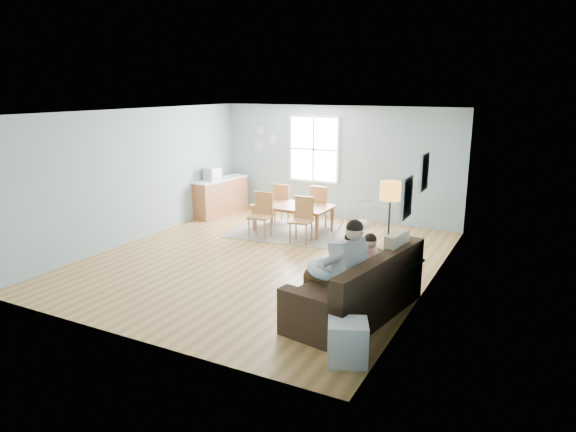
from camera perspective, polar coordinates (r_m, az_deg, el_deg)
The scene contains 22 objects.
room at distance 9.13m, azimuth -2.75°, elevation 9.76°, with size 8.40×9.40×3.90m.
window at distance 12.54m, azimuth 2.91°, elevation 7.41°, with size 1.32×0.08×1.62m.
pictures at distance 7.12m, azimuth 13.99°, elevation 3.49°, with size 0.05×1.34×0.74m.
wall_plates at distance 13.17m, azimuth -2.69°, elevation 8.52°, with size 0.67×0.02×0.66m.
sofa at distance 7.28m, azimuth 7.95°, elevation -8.52°, with size 1.37×2.43×0.93m.
green_throw at distance 7.86m, azimuth 10.22°, elevation -4.85°, with size 1.04×0.85×0.04m, color #155D16.
beige_pillow at distance 7.50m, azimuth 11.95°, elevation -3.85°, with size 0.15×0.54×0.54m, color #C3B395.
father at distance 6.92m, azimuth 5.70°, elevation -5.55°, with size 1.10×0.69×1.48m.
nursing_pillow at distance 7.03m, azimuth 4.46°, elevation -5.89°, with size 0.57×0.57×0.16m, color #C6E7F8.
infant at distance 7.03m, azimuth 4.61°, elevation -5.02°, with size 0.17×0.42×0.15m.
toddler at distance 7.34m, azimuth 8.33°, elevation -4.56°, with size 0.61×0.37×0.91m.
floor_lamp at distance 8.34m, azimuth 11.28°, elevation 1.82°, with size 0.33×0.33×1.66m.
storage_cube at distance 6.14m, azimuth 6.56°, elevation -13.75°, with size 0.58×0.55×0.51m.
rug at distance 11.37m, azimuth 0.47°, elevation -1.73°, with size 2.54×1.93×0.01m, color gray.
dining_table at distance 11.29m, azimuth 0.47°, elevation -0.29°, with size 1.71×0.95×0.60m, color brown.
chair_sw at distance 10.84m, azimuth -2.94°, elevation 0.44°, with size 0.48×0.48×0.97m.
chair_se at distance 10.51m, azimuth 1.61°, elevation -0.07°, with size 0.47×0.47×0.94m.
chair_nw at distance 11.97m, azimuth -0.55°, elevation 1.70°, with size 0.44×0.44×0.94m.
chair_ne at distance 11.67m, azimuth 3.62°, elevation 1.41°, with size 0.44×0.44×0.96m.
counter at distance 12.94m, azimuth -7.45°, elevation 2.19°, with size 0.66×1.67×0.91m.
monitor at distance 12.60m, azimuth -8.43°, elevation 4.63°, with size 0.39×0.38×0.31m.
baby_swing at distance 10.60m, azimuth 8.22°, elevation -0.88°, with size 1.14×1.15×0.88m.
Camera 1 is at (4.57, -7.87, 3.11)m, focal length 32.00 mm.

